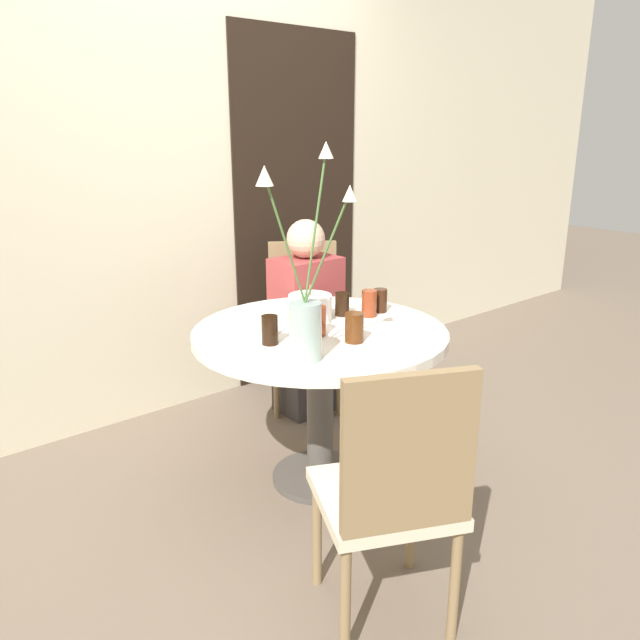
# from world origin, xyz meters

# --- Properties ---
(ground_plane) EXTENTS (16.00, 16.00, 0.00)m
(ground_plane) POSITION_xyz_m (0.00, 0.00, 0.00)
(ground_plane) COLOR #6B5B4C
(wall_back) EXTENTS (8.00, 0.05, 2.60)m
(wall_back) POSITION_xyz_m (0.00, 1.15, 1.30)
(wall_back) COLOR beige
(wall_back) RESTS_ON ground_plane
(doorway_panel) EXTENTS (0.90, 0.01, 2.05)m
(doorway_panel) POSITION_xyz_m (0.76, 1.11, 1.02)
(doorway_panel) COLOR black
(doorway_panel) RESTS_ON ground_plane
(dining_table) EXTENTS (1.06, 1.06, 0.70)m
(dining_table) POSITION_xyz_m (0.00, 0.00, 0.57)
(dining_table) COLOR silver
(dining_table) RESTS_ON ground_plane
(chair_left_flank) EXTENTS (0.56, 0.56, 0.90)m
(chair_left_flank) POSITION_xyz_m (0.50, 0.74, 0.50)
(chair_left_flank) COLOR beige
(chair_left_flank) RESTS_ON ground_plane
(chair_near_front) EXTENTS (0.53, 0.53, 0.90)m
(chair_near_front) POSITION_xyz_m (-0.39, -0.80, 0.50)
(chair_near_front) COLOR beige
(chair_near_front) RESTS_ON ground_plane
(birthday_cake) EXTENTS (0.19, 0.19, 0.15)m
(birthday_cake) POSITION_xyz_m (0.06, 0.14, 0.76)
(birthday_cake) COLOR white
(birthday_cake) RESTS_ON dining_table
(flower_vase) EXTENTS (0.29, 0.23, 0.76)m
(flower_vase) POSITION_xyz_m (-0.27, -0.24, 0.90)
(flower_vase) COLOR #9EB2AD
(flower_vase) RESTS_ON dining_table
(side_plate) EXTENTS (0.18, 0.18, 0.01)m
(side_plate) POSITION_xyz_m (-0.18, 0.15, 0.71)
(side_plate) COLOR silver
(side_plate) RESTS_ON dining_table
(drink_glass_0) EXTENTS (0.07, 0.07, 0.12)m
(drink_glass_0) POSITION_xyz_m (-0.00, -0.21, 0.76)
(drink_glass_0) COLOR #51280F
(drink_glass_0) RESTS_ON dining_table
(drink_glass_1) EXTENTS (0.07, 0.07, 0.12)m
(drink_glass_1) POSITION_xyz_m (0.29, 0.01, 0.76)
(drink_glass_1) COLOR maroon
(drink_glass_1) RESTS_ON dining_table
(drink_glass_2) EXTENTS (0.06, 0.06, 0.11)m
(drink_glass_2) POSITION_xyz_m (0.37, 0.02, 0.76)
(drink_glass_2) COLOR #33190C
(drink_glass_2) RESTS_ON dining_table
(drink_glass_3) EXTENTS (0.08, 0.08, 0.12)m
(drink_glass_3) POSITION_xyz_m (-0.06, -0.05, 0.76)
(drink_glass_3) COLOR maroon
(drink_glass_3) RESTS_ON dining_table
(drink_glass_4) EXTENTS (0.06, 0.06, 0.10)m
(drink_glass_4) POSITION_xyz_m (0.20, 0.09, 0.76)
(drink_glass_4) COLOR black
(drink_glass_4) RESTS_ON dining_table
(drink_glass_5) EXTENTS (0.06, 0.06, 0.11)m
(drink_glass_5) POSITION_xyz_m (-0.27, -0.02, 0.76)
(drink_glass_5) COLOR black
(drink_glass_5) RESTS_ON dining_table
(person_boy) EXTENTS (0.34, 0.24, 1.06)m
(person_boy) POSITION_xyz_m (0.41, 0.60, 0.50)
(person_boy) COLOR #383333
(person_boy) RESTS_ON ground_plane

